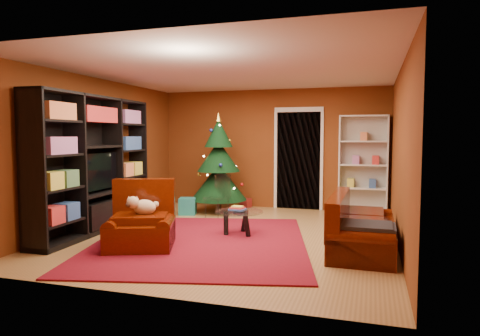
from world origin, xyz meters
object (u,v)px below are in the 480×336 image
(christmas_tree, at_px, (219,164))
(sofa, at_px, (363,222))
(dog, at_px, (145,207))
(rug, at_px, (200,242))
(gift_box_teal, at_px, (188,206))
(acrylic_chair, at_px, (217,198))
(gift_box_red, at_px, (246,203))
(media_unit, at_px, (94,164))
(armchair, at_px, (141,221))
(coffee_table, at_px, (239,223))
(white_bookshelf, at_px, (363,165))

(christmas_tree, distance_m, sofa, 3.76)
(christmas_tree, distance_m, dog, 3.02)
(rug, xyz_separation_m, gift_box_teal, (-1.13, 2.06, 0.16))
(acrylic_chair, bearing_deg, dog, -75.42)
(gift_box_red, relative_size, sofa, 0.11)
(media_unit, xyz_separation_m, acrylic_chair, (1.52, 1.73, -0.74))
(gift_box_teal, bearing_deg, armchair, -80.40)
(media_unit, relative_size, coffee_table, 3.81)
(media_unit, distance_m, coffee_table, 2.59)
(christmas_tree, height_order, gift_box_red, christmas_tree)
(media_unit, distance_m, sofa, 4.36)
(media_unit, distance_m, gift_box_red, 3.61)
(christmas_tree, bearing_deg, coffee_table, -61.36)
(media_unit, bearing_deg, gift_box_red, 57.45)
(gift_box_teal, relative_size, gift_box_red, 1.66)
(media_unit, relative_size, dog, 7.30)
(media_unit, height_order, gift_box_teal, media_unit)
(white_bookshelf, bearing_deg, gift_box_red, 179.88)
(christmas_tree, xyz_separation_m, acrylic_chair, (0.17, -0.58, -0.63))
(white_bookshelf, distance_m, sofa, 2.99)
(gift_box_teal, relative_size, white_bookshelf, 0.16)
(christmas_tree, height_order, armchair, christmas_tree)
(dog, xyz_separation_m, acrylic_chair, (0.21, 2.40, -0.20))
(coffee_table, distance_m, acrylic_chair, 1.59)
(gift_box_teal, xyz_separation_m, sofa, (3.45, -1.80, 0.23))
(christmas_tree, bearing_deg, gift_box_teal, -137.39)
(gift_box_red, bearing_deg, media_unit, -119.99)
(gift_box_red, distance_m, armchair, 3.78)
(armchair, relative_size, dog, 2.47)
(rug, relative_size, media_unit, 1.23)
(rug, bearing_deg, acrylic_chair, 103.15)
(dog, bearing_deg, coffee_table, 24.46)
(media_unit, distance_m, gift_box_teal, 2.24)
(rug, bearing_deg, armchair, -142.57)
(gift_box_red, bearing_deg, gift_box_teal, -127.53)
(gift_box_teal, bearing_deg, rug, -61.25)
(media_unit, height_order, white_bookshelf, media_unit)
(media_unit, xyz_separation_m, sofa, (4.29, 0.05, -0.72))
(gift_box_red, distance_m, dog, 3.73)
(acrylic_chair, bearing_deg, armchair, -75.96)
(sofa, xyz_separation_m, acrylic_chair, (-2.77, 1.68, -0.02))
(rug, bearing_deg, dog, -144.95)
(gift_box_teal, height_order, gift_box_red, gift_box_teal)
(media_unit, xyz_separation_m, gift_box_teal, (0.84, 1.85, -0.95))
(white_bookshelf, relative_size, dog, 5.14)
(rug, distance_m, dog, 0.99)
(coffee_table, bearing_deg, dog, -134.80)
(armchair, xyz_separation_m, coffee_table, (1.10, 1.15, -0.19))
(media_unit, height_order, armchair, media_unit)
(christmas_tree, distance_m, armchair, 3.12)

